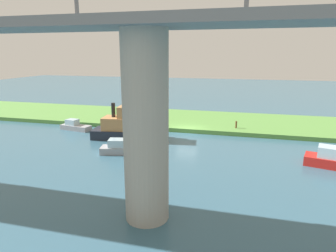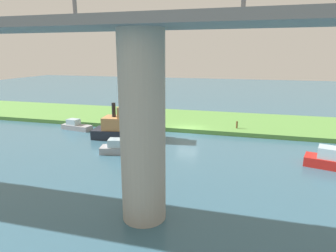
{
  "view_description": "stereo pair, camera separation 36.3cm",
  "coord_description": "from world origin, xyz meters",
  "px_view_note": "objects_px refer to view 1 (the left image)",
  "views": [
    {
      "loc": [
        -6.37,
        33.29,
        9.2
      ],
      "look_at": [
        1.01,
        5.0,
        2.0
      ],
      "focal_mm": 31.48,
      "sensor_mm": 36.0,
      "label": 1
    },
    {
      "loc": [
        -6.72,
        33.19,
        9.2
      ],
      "look_at": [
        1.01,
        5.0,
        2.0
      ],
      "focal_mm": 31.48,
      "sensor_mm": 36.0,
      "label": 2
    }
  ],
  "objects_px": {
    "skiff_small": "(75,126)",
    "motorboat_red": "(121,148)",
    "bridge_pylon": "(146,130)",
    "pontoon_yellow": "(336,160)",
    "mooring_post": "(236,125)",
    "riverboat_paddlewheel": "(130,126)",
    "person_on_bank": "(150,120)"
  },
  "relations": [
    {
      "from": "person_on_bank",
      "to": "motorboat_red",
      "type": "xyz_separation_m",
      "value": [
        -0.2,
        9.54,
        -0.71
      ]
    },
    {
      "from": "motorboat_red",
      "to": "person_on_bank",
      "type": "bearing_deg",
      "value": -88.77
    },
    {
      "from": "person_on_bank",
      "to": "motorboat_red",
      "type": "distance_m",
      "value": 9.57
    },
    {
      "from": "skiff_small",
      "to": "pontoon_yellow",
      "type": "bearing_deg",
      "value": 168.51
    },
    {
      "from": "motorboat_red",
      "to": "skiff_small",
      "type": "distance_m",
      "value": 11.38
    },
    {
      "from": "riverboat_paddlewheel",
      "to": "bridge_pylon",
      "type": "bearing_deg",
      "value": 115.09
    },
    {
      "from": "bridge_pylon",
      "to": "riverboat_paddlewheel",
      "type": "height_order",
      "value": "bridge_pylon"
    },
    {
      "from": "person_on_bank",
      "to": "riverboat_paddlewheel",
      "type": "distance_m",
      "value": 4.75
    },
    {
      "from": "pontoon_yellow",
      "to": "motorboat_red",
      "type": "xyz_separation_m",
      "value": [
        18.68,
        1.13,
        -0.12
      ]
    },
    {
      "from": "mooring_post",
      "to": "skiff_small",
      "type": "relative_size",
      "value": 0.21
    },
    {
      "from": "mooring_post",
      "to": "riverboat_paddlewheel",
      "type": "height_order",
      "value": "riverboat_paddlewheel"
    },
    {
      "from": "person_on_bank",
      "to": "pontoon_yellow",
      "type": "height_order",
      "value": "person_on_bank"
    },
    {
      "from": "mooring_post",
      "to": "motorboat_red",
      "type": "distance_m",
      "value": 14.81
    },
    {
      "from": "bridge_pylon",
      "to": "motorboat_red",
      "type": "xyz_separation_m",
      "value": [
        5.97,
        -10.07,
        -4.73
      ]
    },
    {
      "from": "person_on_bank",
      "to": "riverboat_paddlewheel",
      "type": "relative_size",
      "value": 0.17
    },
    {
      "from": "person_on_bank",
      "to": "mooring_post",
      "type": "xyz_separation_m",
      "value": [
        -10.45,
        -1.15,
        -0.28
      ]
    },
    {
      "from": "mooring_post",
      "to": "motorboat_red",
      "type": "height_order",
      "value": "motorboat_red"
    },
    {
      "from": "mooring_post",
      "to": "skiff_small",
      "type": "height_order",
      "value": "mooring_post"
    },
    {
      "from": "bridge_pylon",
      "to": "pontoon_yellow",
      "type": "height_order",
      "value": "bridge_pylon"
    },
    {
      "from": "person_on_bank",
      "to": "mooring_post",
      "type": "bearing_deg",
      "value": -173.72
    },
    {
      "from": "bridge_pylon",
      "to": "pontoon_yellow",
      "type": "bearing_deg",
      "value": -138.63
    },
    {
      "from": "riverboat_paddlewheel",
      "to": "skiff_small",
      "type": "height_order",
      "value": "riverboat_paddlewheel"
    },
    {
      "from": "skiff_small",
      "to": "motorboat_red",
      "type": "bearing_deg",
      "value": 143.36
    },
    {
      "from": "skiff_small",
      "to": "mooring_post",
      "type": "bearing_deg",
      "value": -168.61
    },
    {
      "from": "riverboat_paddlewheel",
      "to": "skiff_small",
      "type": "relative_size",
      "value": 1.99
    },
    {
      "from": "riverboat_paddlewheel",
      "to": "person_on_bank",
      "type": "bearing_deg",
      "value": -100.0
    },
    {
      "from": "mooring_post",
      "to": "pontoon_yellow",
      "type": "xyz_separation_m",
      "value": [
        -8.44,
        9.56,
        -0.31
      ]
    },
    {
      "from": "person_on_bank",
      "to": "mooring_post",
      "type": "relative_size",
      "value": 1.64
    },
    {
      "from": "mooring_post",
      "to": "riverboat_paddlewheel",
      "type": "xyz_separation_m",
      "value": [
        11.27,
        5.82,
        0.55
      ]
    },
    {
      "from": "bridge_pylon",
      "to": "mooring_post",
      "type": "xyz_separation_m",
      "value": [
        -4.28,
        -20.76,
        -4.3
      ]
    },
    {
      "from": "person_on_bank",
      "to": "pontoon_yellow",
      "type": "bearing_deg",
      "value": 156.01
    },
    {
      "from": "riverboat_paddlewheel",
      "to": "motorboat_red",
      "type": "height_order",
      "value": "riverboat_paddlewheel"
    }
  ]
}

